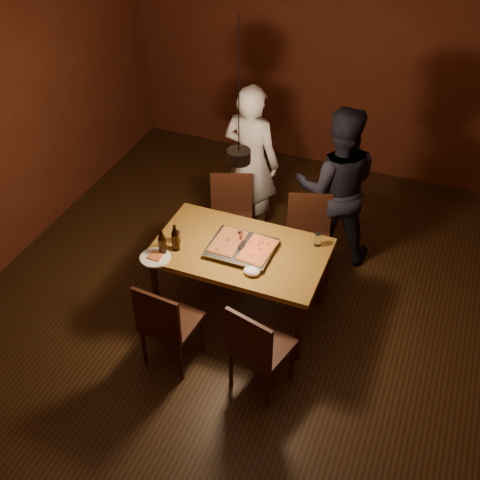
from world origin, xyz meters
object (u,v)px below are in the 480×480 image
at_px(beer_bottle_a, 162,242).
at_px(beer_bottle_b, 175,238).
at_px(chair_near_right, 256,344).
at_px(chair_near_left, 165,320).
at_px(plate_slice, 155,257).
at_px(dining_table, 240,255).
at_px(diner_white, 251,161).
at_px(pizza_tray, 241,249).
at_px(chair_far_left, 231,210).
at_px(diner_dark, 336,187).
at_px(pendant_lamp, 239,155).
at_px(chair_far_right, 309,231).

xyz_separation_m(beer_bottle_a, beer_bottle_b, (0.08, 0.09, 0.00)).
distance_m(chair_near_right, beer_bottle_a, 1.20).
relative_size(chair_near_left, plate_slice, 1.84).
relative_size(dining_table, chair_near_left, 3.09).
bearing_deg(diner_white, pizza_tray, 113.82).
height_order(dining_table, pizza_tray, pizza_tray).
bearing_deg(chair_near_left, chair_near_right, 7.32).
height_order(chair_near_right, beer_bottle_b, beer_bottle_b).
xyz_separation_m(chair_far_left, plate_slice, (-0.22, -1.17, 0.22)).
distance_m(chair_near_right, pizza_tray, 0.91).
bearing_deg(pizza_tray, chair_near_left, -111.80).
xyz_separation_m(chair_near_left, plate_slice, (-0.30, 0.43, 0.22)).
distance_m(beer_bottle_b, diner_dark, 1.71).
bearing_deg(beer_bottle_a, plate_slice, -111.53).
bearing_deg(dining_table, pizza_tray, -44.54).
bearing_deg(plate_slice, dining_table, 31.41).
relative_size(pizza_tray, beer_bottle_b, 2.12).
relative_size(pizza_tray, diner_dark, 0.33).
bearing_deg(beer_bottle_a, pendant_lamp, 16.83).
xyz_separation_m(beer_bottle_a, diner_white, (0.22, 1.55, -0.04)).
xyz_separation_m(plate_slice, diner_dark, (1.18, 1.51, 0.08)).
bearing_deg(chair_far_right, diner_white, -51.66).
bearing_deg(pizza_tray, diner_dark, 66.63).
bearing_deg(diner_dark, diner_white, -24.10).
relative_size(chair_far_right, diner_white, 0.32).
bearing_deg(diner_white, chair_far_left, 92.91).
relative_size(chair_near_right, plate_slice, 1.96).
relative_size(diner_white, pendant_lamp, 1.53).
relative_size(chair_near_right, pendant_lamp, 0.47).
bearing_deg(chair_far_left, beer_bottle_a, 60.52).
height_order(beer_bottle_a, pendant_lamp, pendant_lamp).
bearing_deg(beer_bottle_a, chair_far_right, 45.45).
bearing_deg(diner_white, diner_dark, 178.92).
distance_m(dining_table, pizza_tray, 0.10).
bearing_deg(pizza_tray, pendant_lamp, -79.43).
relative_size(dining_table, pizza_tray, 2.73).
height_order(chair_near_left, beer_bottle_a, beer_bottle_a).
bearing_deg(chair_far_left, diner_dark, -180.00).
xyz_separation_m(pizza_tray, pendant_lamp, (0.01, -0.09, 0.99)).
distance_m(chair_far_right, chair_near_right, 1.52).
distance_m(chair_far_left, chair_far_right, 0.83).
distance_m(beer_bottle_a, pendant_lamp, 1.10).
xyz_separation_m(chair_far_left, chair_near_left, (0.08, -1.60, 0.00)).
bearing_deg(chair_near_right, chair_near_left, -162.70).
bearing_deg(diner_dark, plate_slice, 35.50).
bearing_deg(plate_slice, beer_bottle_b, 57.25).
height_order(chair_far_left, plate_slice, chair_far_left).
bearing_deg(diner_white, pendant_lamp, 113.29).
bearing_deg(dining_table, pendant_lamp, -72.81).
bearing_deg(chair_far_right, beer_bottle_b, 26.79).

